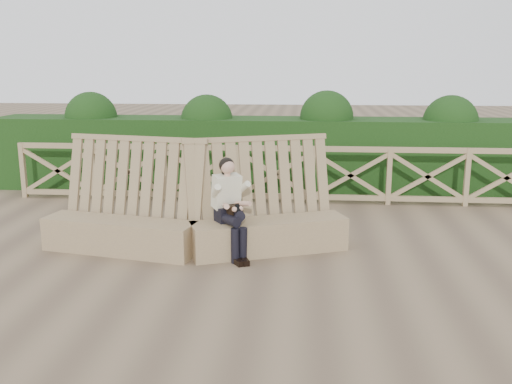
{
  "coord_description": "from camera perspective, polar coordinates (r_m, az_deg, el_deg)",
  "views": [
    {
      "loc": [
        0.53,
        -7.18,
        2.63
      ],
      "look_at": [
        -0.1,
        0.4,
        0.9
      ],
      "focal_mm": 40.0,
      "sensor_mm": 36.0,
      "label": 1
    }
  ],
  "objects": [
    {
      "name": "guardrail",
      "position": [
        10.9,
        1.9,
        1.81
      ],
      "size": [
        10.1,
        0.09,
        1.1
      ],
      "color": "#87734E",
      "rests_on": "ground"
    },
    {
      "name": "woman",
      "position": [
        7.83,
        -2.62,
        -1.12
      ],
      "size": [
        0.62,
        0.82,
        1.37
      ],
      "rotation": [
        0.0,
        0.0,
        0.58
      ],
      "color": "black",
      "rests_on": "ground"
    },
    {
      "name": "ground",
      "position": [
        7.67,
        0.51,
        -7.25
      ],
      "size": [
        60.0,
        60.0,
        0.0
      ],
      "primitive_type": "plane",
      "color": "brown",
      "rests_on": "ground"
    },
    {
      "name": "hedge",
      "position": [
        12.04,
        2.2,
        3.81
      ],
      "size": [
        12.0,
        1.2,
        1.5
      ],
      "primitive_type": "cube",
      "color": "black",
      "rests_on": "ground"
    },
    {
      "name": "bench",
      "position": [
        8.17,
        -6.15,
        -3.08
      ],
      "size": [
        4.36,
        1.5,
        1.61
      ],
      "rotation": [
        0.0,
        0.0,
        0.12
      ],
      "color": "#856C4C",
      "rests_on": "ground"
    }
  ]
}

